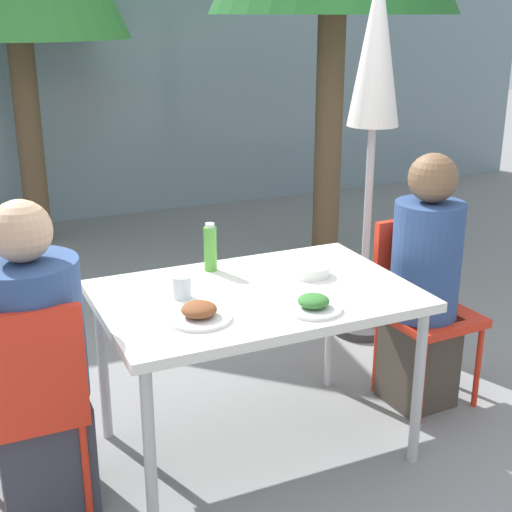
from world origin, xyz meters
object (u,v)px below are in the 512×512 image
Objects in this scene: person_right at (424,289)px; closed_umbrella at (375,77)px; chair_right at (420,295)px; salad_bowl at (310,270)px; bottle at (210,248)px; drinking_cup at (182,287)px; chair_left at (26,396)px; person_left at (36,371)px.

closed_umbrella is at bearing -107.04° from person_right.
chair_right is 0.68m from salad_bowl.
bottle is 0.34m from drinking_cup.
person_right is 1.21m from closed_umbrella.
person_right is at bearing 58.00° from chair_right.
salad_bowl is (-0.79, -0.77, -0.72)m from closed_umbrella.
closed_umbrella is (2.00, 0.92, 0.96)m from chair_left.
salad_bowl is (-0.59, 0.03, 0.17)m from person_right.
bottle is at bearing 146.82° from salad_bowl.
person_right reaches higher than chair_right.
person_right is 7.30× the size of salad_bowl.
chair_left is 0.11m from person_left.
person_right reaches higher than drinking_cup.
bottle is (-0.95, 0.26, 0.25)m from person_right.
closed_umbrella is 1.73m from drinking_cup.
chair_right is at bearing -102.17° from closed_umbrella.
person_left is 7.21× the size of salad_bowl.
person_left is at bearing 58.00° from chair_left.
drinking_cup is (-1.22, -0.07, 0.26)m from chair_right.
chair_left is 1.24m from salad_bowl.
person_right is at bearing -15.43° from bottle.
chair_right is 1.21m from closed_umbrella.
person_left is at bearing 0.93° from chair_right.
chair_left is at bearing 0.84° from person_right.
chair_right is 5.24× the size of salad_bowl.
drinking_cup reaches higher than salad_bowl.
chair_left reaches higher than salad_bowl.
chair_left is at bearing -155.34° from closed_umbrella.
person_right is at bearing -2.60° from salad_bowl.
drinking_cup is at bearing -178.37° from salad_bowl.
salad_bowl is at bearing 7.26° from chair_left.
drinking_cup is at bearing 0.43° from chair_right.
drinking_cup is 0.55× the size of salad_bowl.
person_left reaches higher than salad_bowl.
closed_umbrella is at bearing 24.95° from bottle.
chair_left is 2.40m from closed_umbrella.
person_left is (0.05, 0.08, 0.05)m from chair_left.
drinking_cup is at bearing -3.48° from person_right.
salad_bowl is (1.21, 0.15, 0.24)m from chair_left.
chair_right is at bearing -10.25° from bottle.
chair_left is 5.24× the size of salad_bowl.
drinking_cup is (0.63, 0.13, 0.26)m from chair_left.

